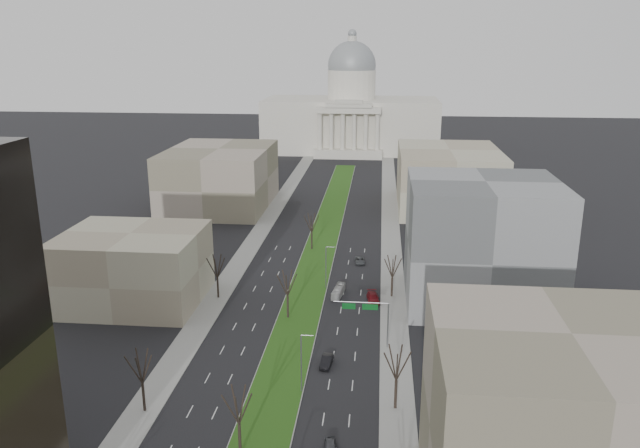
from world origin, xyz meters
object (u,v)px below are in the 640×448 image
Objects in this scene: car_red at (373,298)px; car_grey_far at (360,260)px; car_black at (327,361)px; box_van at (338,291)px; car_grey_near at (330,447)px.

car_grey_far is at bearing 92.24° from car_red.
car_black is 0.66× the size of box_van.
car_red is (4.49, 47.50, 0.13)m from car_grey_near.
car_grey_far is (3.48, 48.16, -0.12)m from car_black.
box_van is (-2.47, 49.85, 0.30)m from car_grey_near.
box_van is (-0.11, 28.39, 0.21)m from car_black.
box_van reaches higher than car_grey_far.
car_grey_far is at bearing 83.18° from car_grey_near.
car_grey_near is 49.91m from box_van.
car_grey_near is at bearing -101.83° from car_red.
car_black is at bearing -99.99° from car_grey_far.
car_black is 48.28m from car_grey_far.
car_black is at bearing -111.16° from car_red.
car_red is at bearing 80.28° from car_black.
car_grey_far is at bearing 90.88° from car_black.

